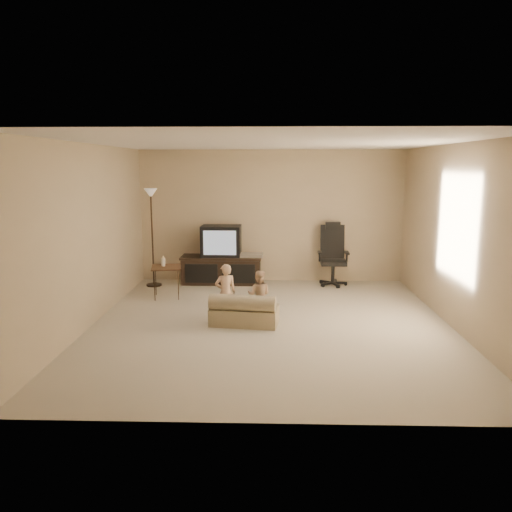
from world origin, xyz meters
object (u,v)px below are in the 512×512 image
(child_sofa, at_px, (244,312))
(side_table, at_px, (166,267))
(tv_stand, at_px, (222,259))
(floor_lamp, at_px, (152,215))
(toddler_left, at_px, (226,293))
(office_chair, at_px, (333,263))
(toddler_right, at_px, (259,295))

(child_sofa, bearing_deg, side_table, 141.52)
(tv_stand, distance_m, child_sofa, 2.59)
(floor_lamp, distance_m, toddler_left, 2.73)
(floor_lamp, height_order, child_sofa, floor_lamp)
(tv_stand, relative_size, office_chair, 1.32)
(floor_lamp, relative_size, toddler_left, 2.15)
(office_chair, height_order, toddler_right, office_chair)
(office_chair, distance_m, toddler_right, 2.54)
(child_sofa, relative_size, toddler_left, 1.19)
(toddler_left, bearing_deg, floor_lamp, -69.76)
(floor_lamp, bearing_deg, tv_stand, 11.98)
(child_sofa, bearing_deg, toddler_left, 155.58)
(tv_stand, xyz_separation_m, office_chair, (2.08, -0.07, -0.04))
(side_table, relative_size, floor_lamp, 0.40)
(tv_stand, distance_m, toddler_right, 2.36)
(tv_stand, xyz_separation_m, side_table, (-0.83, -1.08, 0.06))
(office_chair, xyz_separation_m, toddler_right, (-1.33, -2.16, -0.06))
(toddler_right, bearing_deg, toddler_left, 22.55)
(tv_stand, bearing_deg, toddler_left, -82.37)
(child_sofa, bearing_deg, floor_lamp, 136.05)
(side_table, bearing_deg, toddler_left, -48.56)
(tv_stand, bearing_deg, floor_lamp, -167.26)
(office_chair, relative_size, side_table, 1.61)
(office_chair, bearing_deg, floor_lamp, -175.76)
(side_table, distance_m, floor_lamp, 1.21)
(toddler_left, bearing_deg, tv_stand, -99.12)
(tv_stand, height_order, office_chair, office_chair)
(toddler_left, bearing_deg, child_sofa, 132.13)
(side_table, bearing_deg, floor_lamp, 116.60)
(tv_stand, xyz_separation_m, floor_lamp, (-1.24, -0.26, 0.86))
(toddler_right, bearing_deg, tv_stand, -62.56)
(child_sofa, height_order, toddler_right, toddler_right)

